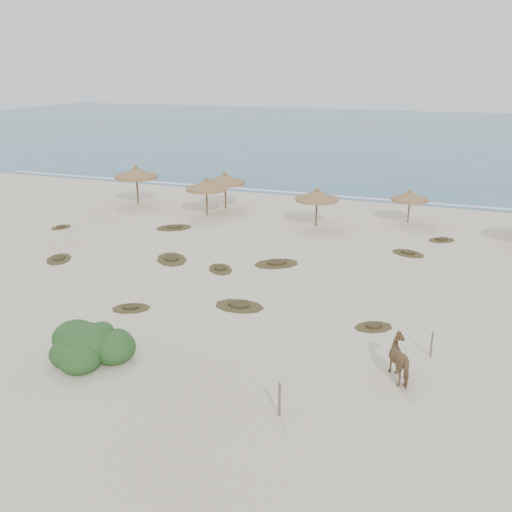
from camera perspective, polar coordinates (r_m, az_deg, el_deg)
The scene contains 23 objects.
ground at distance 24.36m, azimuth -2.59°, elevation -6.78°, with size 160.00×160.00×0.00m, color beige.
ocean at distance 96.20m, azimuth 15.39°, elevation 11.67°, with size 200.00×100.00×0.01m, color #2A5B7E.
foam_line at distance 48.19m, azimuth 9.55°, elevation 5.80°, with size 70.00×0.60×0.01m, color silver.
palapa_0 at distance 45.81m, azimuth -11.89°, elevation 8.13°, with size 3.59×3.59×3.15m.
palapa_1 at distance 41.62m, azimuth -4.99°, elevation 7.05°, with size 3.92×3.92×2.81m.
palapa_2 at distance 43.46m, azimuth -3.10°, elevation 7.66°, with size 3.50×3.50×2.88m.
palapa_3 at distance 38.63m, azimuth 6.11°, elevation 6.03°, with size 3.75×3.75×2.73m.
palapa_4 at distance 40.73m, azimuth 15.15°, elevation 5.79°, with size 2.98×2.98×2.41m.
horse at distance 20.66m, azimuth 14.44°, elevation -10.01°, with size 0.80×1.75×1.48m, color olive.
fence_post_near at distance 18.22m, azimuth 2.36°, elevation -14.14°, with size 0.09×0.09×1.15m, color brown.
fence_post_far at distance 22.53m, azimuth 17.15°, elevation -8.42°, with size 0.07×0.07×1.02m, color brown.
bush at distance 22.35m, azimuth -16.41°, elevation -8.58°, with size 3.47×3.05×1.55m.
scrub_0 at distance 33.99m, azimuth -19.12°, elevation -0.27°, with size 2.10×2.41×0.16m.
scrub_1 at distance 32.45m, azimuth -8.44°, elevation -0.29°, with size 2.83×2.96×0.16m.
scrub_2 at distance 30.60m, azimuth -3.59°, elevation -1.29°, with size 2.09×2.21×0.16m.
scrub_3 at distance 31.41m, azimuth 2.07°, elevation -0.74°, with size 2.97×2.77×0.16m.
scrub_4 at distance 24.47m, azimuth 11.67°, elevation -6.92°, with size 1.93×1.75×0.16m.
scrub_6 at distance 38.78m, azimuth -8.20°, elevation 2.84°, with size 2.86×2.69×0.16m.
scrub_7 at distance 34.25m, azimuth 14.96°, elevation 0.28°, with size 2.29×1.93×0.16m.
scrub_8 at distance 40.66m, azimuth -18.92°, elevation 2.75°, with size 1.26×1.61×0.16m.
scrub_9 at distance 25.97m, azimuth -1.70°, elevation -4.98°, with size 2.33×1.54×0.16m.
scrub_10 at distance 37.48m, azimuth 18.08°, elevation 1.55°, with size 2.01×1.87×0.16m.
scrub_11 at distance 26.34m, azimuth -12.39°, elevation -5.08°, with size 2.03×1.76×0.16m.
Camera 1 is at (8.68, -20.24, 10.41)m, focal length 40.00 mm.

